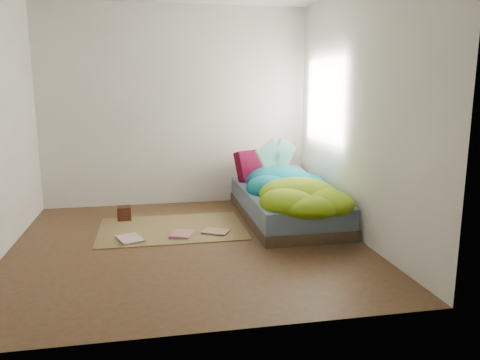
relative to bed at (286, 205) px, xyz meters
name	(u,v)px	position (x,y,z in m)	size (l,w,h in m)	color
ground	(189,244)	(-1.22, -0.72, -0.17)	(3.50, 3.50, 0.00)	#432E1A
room_walls	(187,80)	(-1.21, -0.71, 1.46)	(3.54, 3.54, 2.62)	silver
bed	(286,205)	(0.00, 0.00, 0.00)	(1.00, 2.00, 0.34)	#38281E
duvet	(292,181)	(0.00, -0.22, 0.34)	(0.96, 1.84, 0.34)	#07646F
rug	(172,229)	(-1.37, -0.17, -0.16)	(1.60, 1.10, 0.01)	brown
pillow_floral	(284,173)	(0.21, 0.82, 0.23)	(0.53, 0.33, 0.12)	beige
pillow_magenta	(250,166)	(-0.28, 0.71, 0.37)	(0.40, 0.12, 0.40)	#480429
open_book	(277,147)	(-0.02, 0.37, 0.66)	(0.49, 0.11, 0.30)	green
wooden_box	(124,213)	(-1.91, 0.28, -0.08)	(0.16, 0.16, 0.16)	black
floor_book_a	(119,241)	(-1.92, -0.54, -0.14)	(0.23, 0.31, 0.02)	beige
floor_book_b	(173,234)	(-1.37, -0.41, -0.14)	(0.21, 0.28, 0.03)	#D97D81
floor_book_c	(213,234)	(-0.96, -0.51, -0.15)	(0.20, 0.27, 0.02)	tan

